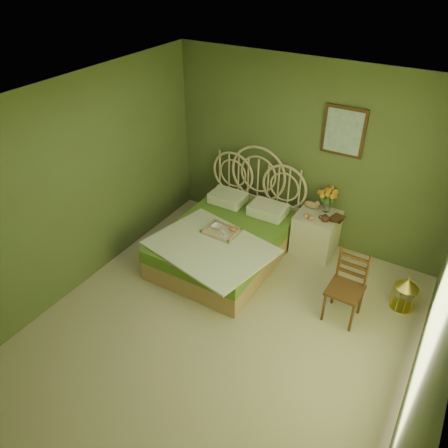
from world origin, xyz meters
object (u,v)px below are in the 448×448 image
Objects in this scene: bed at (226,239)px; chair at (348,282)px; nightstand at (317,229)px; birdcage at (405,294)px.

bed is 2.43× the size of chair.
chair is at bearing -53.77° from nightstand.
chair is (1.77, -0.25, 0.20)m from bed.
bed reaches higher than chair.
bed is at bearing 173.36° from chair.
birdcage is (1.34, -0.54, -0.16)m from nightstand.
birdcage is at bearing -22.08° from nightstand.
bed is at bearing -142.91° from nightstand.
nightstand is 1.19× the size of chair.
nightstand is at bearing 37.09° from bed.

